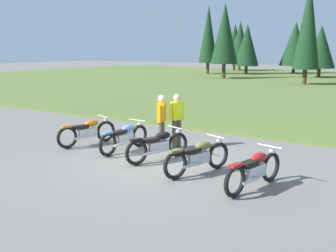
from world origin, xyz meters
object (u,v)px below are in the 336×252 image
at_px(rider_in_hivis_vest, 177,118).
at_px(motorcycle_olive, 198,156).
at_px(motorcycle_sky_blue, 125,137).
at_px(motorcycle_orange, 87,131).
at_px(rider_with_back_turned, 162,119).
at_px(motorcycle_black, 158,145).
at_px(motorcycle_red, 254,170).

bearing_deg(rider_in_hivis_vest, motorcycle_olive, -46.97).
height_order(motorcycle_sky_blue, rider_in_hivis_vest, rider_in_hivis_vest).
relative_size(motorcycle_orange, rider_with_back_turned, 1.23).
distance_m(motorcycle_sky_blue, motorcycle_olive, 2.96).
distance_m(motorcycle_sky_blue, rider_in_hivis_vest, 1.71).
bearing_deg(motorcycle_olive, motorcycle_black, 164.15).
bearing_deg(motorcycle_black, rider_with_back_turned, 119.32).
height_order(motorcycle_olive, rider_in_hivis_vest, rider_in_hivis_vest).
height_order(motorcycle_black, rider_in_hivis_vest, rider_in_hivis_vest).
height_order(motorcycle_orange, motorcycle_olive, same).
relative_size(motorcycle_black, motorcycle_olive, 1.00).
xyz_separation_m(motorcycle_orange, rider_with_back_turned, (2.31, 0.81, 0.51)).
xyz_separation_m(motorcycle_orange, rider_in_hivis_vest, (2.58, 1.26, 0.51)).
height_order(motorcycle_orange, rider_in_hivis_vest, rider_in_hivis_vest).
bearing_deg(motorcycle_sky_blue, motorcycle_black, -11.55).
bearing_deg(motorcycle_red, rider_with_back_turned, 154.10).
bearing_deg(motorcycle_sky_blue, motorcycle_olive, -13.76).
distance_m(motorcycle_black, motorcycle_red, 3.08).
relative_size(motorcycle_orange, motorcycle_sky_blue, 0.98).
height_order(motorcycle_black, motorcycle_olive, same).
xyz_separation_m(motorcycle_red, rider_with_back_turned, (-3.60, 1.75, 0.51)).
bearing_deg(rider_with_back_turned, motorcycle_red, -25.90).
xyz_separation_m(motorcycle_orange, motorcycle_sky_blue, (1.50, 0.03, 0.00)).
distance_m(motorcycle_sky_blue, motorcycle_black, 1.44).
bearing_deg(rider_with_back_turned, motorcycle_orange, -160.81).
distance_m(motorcycle_orange, rider_in_hivis_vest, 2.91).
height_order(motorcycle_sky_blue, motorcycle_olive, same).
relative_size(motorcycle_red, rider_in_hivis_vest, 1.24).
bearing_deg(motorcycle_red, motorcycle_olive, 169.99).
height_order(motorcycle_sky_blue, rider_with_back_turned, rider_with_back_turned).
relative_size(motorcycle_black, motorcycle_red, 0.97).
bearing_deg(motorcycle_black, motorcycle_olive, -15.85).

